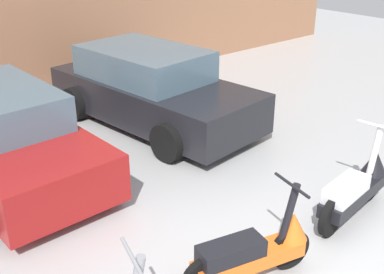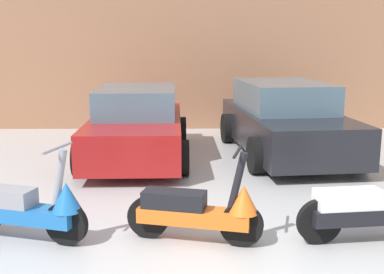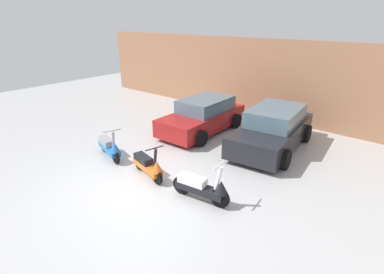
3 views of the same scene
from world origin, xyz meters
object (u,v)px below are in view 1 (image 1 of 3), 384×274
at_px(scooter_front_center, 357,187).
at_px(car_rear_center, 152,89).
at_px(car_rear_left, 4,137).
at_px(scooter_front_right, 255,250).

bearing_deg(scooter_front_center, car_rear_center, 85.38).
distance_m(scooter_front_center, car_rear_left, 4.70).
bearing_deg(scooter_front_right, scooter_front_center, 14.40).
height_order(car_rear_left, car_rear_center, car_rear_center).
bearing_deg(car_rear_center, scooter_front_right, -28.78).
xyz_separation_m(scooter_front_right, car_rear_center, (1.67, 4.01, 0.28)).
distance_m(scooter_front_right, car_rear_left, 3.90).
xyz_separation_m(scooter_front_center, car_rear_left, (-2.86, 3.72, 0.22)).
relative_size(scooter_front_center, car_rear_left, 0.41).
distance_m(car_rear_left, car_rear_center, 2.71).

